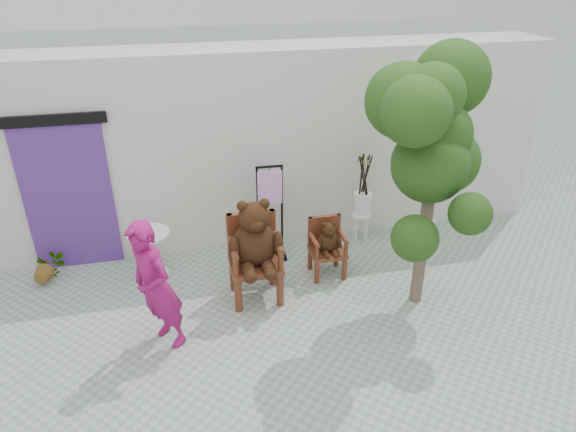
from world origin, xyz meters
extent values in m
plane|color=#939E8E|center=(0.00, 0.00, 0.00)|extent=(60.00, 60.00, 0.00)
cube|color=silver|center=(0.00, 3.10, 1.50)|extent=(9.00, 1.00, 3.00)
cube|color=#542A7F|center=(-3.00, 2.58, 1.10)|extent=(1.20, 0.08, 2.20)
cube|color=black|center=(-3.00, 2.54, 2.25)|extent=(1.40, 0.06, 0.15)
cylinder|color=#4E2110|center=(-0.85, 0.90, 0.23)|extent=(0.10, 0.10, 0.47)
cylinder|color=#4E2110|center=(-0.85, 1.40, 0.23)|extent=(0.10, 0.10, 0.47)
cylinder|color=#4E2110|center=(-0.29, 0.90, 0.23)|extent=(0.10, 0.10, 0.47)
cylinder|color=#4E2110|center=(-0.29, 1.40, 0.23)|extent=(0.10, 0.10, 0.47)
cube|color=#4E2110|center=(-0.57, 1.15, 0.51)|extent=(0.67, 0.61, 0.09)
cube|color=#4E2110|center=(-0.57, 1.41, 0.86)|extent=(0.64, 0.09, 0.61)
cylinder|color=#4E2110|center=(-0.86, 1.41, 0.86)|extent=(0.09, 0.09, 0.61)
cylinder|color=#4E2110|center=(-0.86, 0.90, 0.70)|extent=(0.08, 0.08, 0.28)
cylinder|color=#4E2110|center=(-0.86, 1.15, 0.84)|extent=(0.09, 0.58, 0.09)
cylinder|color=#4E2110|center=(-0.28, 1.41, 0.86)|extent=(0.09, 0.09, 0.61)
cylinder|color=#4E2110|center=(-0.28, 0.90, 0.70)|extent=(0.08, 0.08, 0.28)
cylinder|color=#4E2110|center=(-0.28, 1.15, 0.84)|extent=(0.09, 0.58, 0.09)
ellipsoid|color=black|center=(-0.57, 1.18, 0.81)|extent=(0.60, 0.51, 0.63)
sphere|color=black|center=(-0.57, 1.15, 1.23)|extent=(0.40, 0.40, 0.40)
ellipsoid|color=black|center=(-0.57, 0.99, 1.20)|extent=(0.18, 0.14, 0.14)
sphere|color=black|center=(-0.71, 1.16, 1.40)|extent=(0.14, 0.14, 0.14)
sphere|color=black|center=(-0.43, 1.16, 1.40)|extent=(0.14, 0.14, 0.14)
ellipsoid|color=black|center=(-0.85, 1.05, 0.86)|extent=(0.14, 0.20, 0.36)
ellipsoid|color=black|center=(-0.70, 0.91, 0.61)|extent=(0.18, 0.35, 0.18)
sphere|color=black|center=(-0.70, 0.77, 0.59)|extent=(0.17, 0.17, 0.17)
ellipsoid|color=black|center=(-0.28, 1.05, 0.86)|extent=(0.14, 0.20, 0.36)
ellipsoid|color=black|center=(-0.44, 0.91, 0.61)|extent=(0.18, 0.35, 0.18)
sphere|color=black|center=(-0.44, 0.77, 0.59)|extent=(0.17, 0.17, 0.17)
cylinder|color=#4E2110|center=(0.33, 1.28, 0.17)|extent=(0.07, 0.07, 0.34)
cylinder|color=#4E2110|center=(0.33, 1.65, 0.17)|extent=(0.07, 0.07, 0.34)
cylinder|color=#4E2110|center=(0.74, 1.28, 0.17)|extent=(0.07, 0.07, 0.34)
cylinder|color=#4E2110|center=(0.74, 1.65, 0.17)|extent=(0.07, 0.07, 0.34)
cube|color=#4E2110|center=(0.53, 1.46, 0.38)|extent=(0.49, 0.45, 0.07)
cube|color=#4E2110|center=(0.53, 1.66, 0.64)|extent=(0.47, 0.07, 0.45)
cylinder|color=#4E2110|center=(0.32, 1.66, 0.64)|extent=(0.07, 0.07, 0.45)
cylinder|color=#4E2110|center=(0.32, 1.28, 0.51)|extent=(0.06, 0.06, 0.20)
cylinder|color=#4E2110|center=(0.32, 1.46, 0.61)|extent=(0.07, 0.43, 0.07)
cylinder|color=#4E2110|center=(0.74, 1.66, 0.64)|extent=(0.07, 0.07, 0.45)
cylinder|color=#4E2110|center=(0.74, 1.28, 0.51)|extent=(0.06, 0.06, 0.20)
cylinder|color=#4E2110|center=(0.74, 1.46, 0.61)|extent=(0.07, 0.43, 0.07)
ellipsoid|color=black|center=(0.53, 1.47, 0.54)|extent=(0.30, 0.26, 0.32)
sphere|color=black|center=(0.53, 1.45, 0.75)|extent=(0.20, 0.20, 0.20)
ellipsoid|color=black|center=(0.53, 1.37, 0.73)|extent=(0.09, 0.07, 0.07)
sphere|color=black|center=(0.46, 1.46, 0.83)|extent=(0.07, 0.07, 0.07)
sphere|color=black|center=(0.60, 1.46, 0.83)|extent=(0.07, 0.07, 0.07)
ellipsoid|color=black|center=(0.39, 1.40, 0.56)|extent=(0.07, 0.10, 0.18)
ellipsoid|color=black|center=(0.47, 1.33, 0.43)|extent=(0.09, 0.18, 0.09)
sphere|color=black|center=(0.47, 1.26, 0.42)|extent=(0.09, 0.09, 0.09)
ellipsoid|color=black|center=(0.67, 1.40, 0.56)|extent=(0.07, 0.10, 0.18)
ellipsoid|color=black|center=(0.60, 1.33, 0.43)|extent=(0.09, 0.18, 0.09)
sphere|color=black|center=(0.60, 1.26, 0.42)|extent=(0.09, 0.09, 0.09)
imported|color=#96125C|center=(-1.83, 0.44, 0.85)|extent=(0.70, 0.74, 1.70)
cylinder|color=white|center=(-1.95, 2.01, 0.69)|extent=(0.60, 0.60, 0.03)
cylinder|color=white|center=(-1.95, 2.01, 0.35)|extent=(0.06, 0.06, 0.68)
cylinder|color=white|center=(-1.95, 2.01, 0.01)|extent=(0.44, 0.44, 0.03)
cube|color=black|center=(-0.35, 2.12, 0.75)|extent=(0.03, 0.03, 1.50)
cube|color=black|center=(0.01, 2.11, 0.75)|extent=(0.03, 0.03, 1.50)
cube|color=black|center=(-0.17, 2.12, 1.50)|extent=(0.40, 0.04, 0.03)
cube|color=black|center=(-0.17, 2.12, 0.03)|extent=(0.46, 0.37, 0.06)
cube|color=#E9A0E0|center=(-0.17, 2.11, 1.18)|extent=(0.36, 0.05, 0.52)
cylinder|color=black|center=(-0.17, 2.12, 1.47)|extent=(0.01, 0.01, 0.08)
cylinder|color=white|center=(1.37, 2.35, 0.44)|extent=(0.32, 0.32, 0.03)
cylinder|color=white|center=(1.46, 2.43, 0.22)|extent=(0.03, 0.03, 0.44)
cylinder|color=white|center=(1.29, 2.43, 0.22)|extent=(0.03, 0.03, 0.44)
cylinder|color=white|center=(1.29, 2.27, 0.22)|extent=(0.03, 0.03, 0.44)
cylinder|color=white|center=(1.46, 2.27, 0.22)|extent=(0.03, 0.03, 0.44)
cylinder|color=black|center=(1.34, 2.39, 1.05)|extent=(0.07, 0.07, 0.80)
cylinder|color=olive|center=(1.32, 2.40, 1.38)|extent=(0.04, 0.04, 0.07)
cylinder|color=black|center=(1.41, 2.39, 1.05)|extent=(0.14, 0.14, 0.79)
cylinder|color=olive|center=(1.45, 2.43, 1.38)|extent=(0.05, 0.05, 0.08)
cylinder|color=black|center=(1.35, 2.31, 1.05)|extent=(0.17, 0.11, 0.79)
cylinder|color=olive|center=(1.32, 2.25, 1.38)|extent=(0.05, 0.04, 0.08)
cylinder|color=black|center=(1.41, 2.38, 1.05)|extent=(0.07, 0.08, 0.80)
cylinder|color=olive|center=(1.43, 2.40, 1.38)|extent=(0.04, 0.04, 0.07)
cylinder|color=black|center=(1.38, 2.30, 1.05)|extent=(0.19, 0.03, 0.79)
cylinder|color=olive|center=(1.38, 2.24, 1.38)|extent=(0.05, 0.04, 0.08)
cylinder|color=black|center=(1.33, 2.38, 1.05)|extent=(0.10, 0.16, 0.79)
cylinder|color=olive|center=(1.28, 2.40, 1.38)|extent=(0.04, 0.05, 0.08)
cylinder|color=#503C30|center=(1.53, 0.59, 1.39)|extent=(0.16, 0.16, 2.77)
sphere|color=black|center=(1.05, 0.61, 2.76)|extent=(0.85, 0.85, 0.85)
sphere|color=black|center=(1.48, 0.60, 1.97)|extent=(0.93, 0.93, 0.93)
sphere|color=black|center=(1.28, 0.38, 2.86)|extent=(0.70, 0.70, 0.70)
sphere|color=black|center=(1.61, 0.72, 2.30)|extent=(0.80, 0.80, 0.80)
sphere|color=black|center=(1.01, 0.20, 2.75)|extent=(0.75, 0.75, 0.75)
sphere|color=black|center=(1.81, 0.81, 1.92)|extent=(0.84, 0.84, 0.84)
sphere|color=black|center=(1.88, 1.08, 2.86)|extent=(0.92, 0.92, 0.92)
sphere|color=black|center=(1.13, 0.10, 1.29)|extent=(0.55, 0.55, 0.55)
sphere|color=black|center=(1.72, 0.00, 1.58)|extent=(0.50, 0.50, 0.50)
imported|color=black|center=(-3.40, 2.20, 0.22)|extent=(0.46, 0.42, 0.44)
camera|label=1|loc=(-1.45, -4.55, 4.23)|focal=32.00mm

